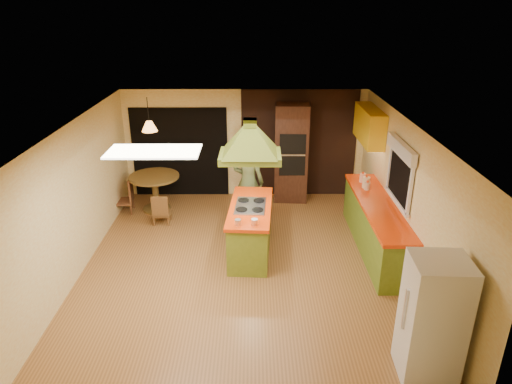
{
  "coord_description": "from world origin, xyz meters",
  "views": [
    {
      "loc": [
        0.2,
        -6.88,
        4.29
      ],
      "look_at": [
        0.24,
        0.61,
        1.15
      ],
      "focal_mm": 32.0,
      "sensor_mm": 36.0,
      "label": 1
    }
  ],
  "objects_px": {
    "wall_oven": "(291,153)",
    "canister_large": "(366,182)",
    "refrigerator": "(432,319)",
    "dining_table": "(155,186)",
    "kitchen_island": "(251,229)",
    "man": "(248,182)"
  },
  "relations": [
    {
      "from": "canister_large",
      "to": "refrigerator",
      "type": "bearing_deg",
      "value": -91.15
    },
    {
      "from": "refrigerator",
      "to": "wall_oven",
      "type": "distance_m",
      "value": 5.59
    },
    {
      "from": "kitchen_island",
      "to": "canister_large",
      "type": "bearing_deg",
      "value": 24.82
    },
    {
      "from": "kitchen_island",
      "to": "refrigerator",
      "type": "relative_size",
      "value": 1.17
    },
    {
      "from": "canister_large",
      "to": "wall_oven",
      "type": "bearing_deg",
      "value": 130.38
    },
    {
      "from": "dining_table",
      "to": "canister_large",
      "type": "xyz_separation_m",
      "value": [
        4.35,
        -0.99,
        0.46
      ]
    },
    {
      "from": "refrigerator",
      "to": "wall_oven",
      "type": "xyz_separation_m",
      "value": [
        -1.26,
        5.44,
        0.32
      ]
    },
    {
      "from": "dining_table",
      "to": "wall_oven",
      "type": "bearing_deg",
      "value": 11.06
    },
    {
      "from": "dining_table",
      "to": "canister_large",
      "type": "bearing_deg",
      "value": -12.77
    },
    {
      "from": "kitchen_island",
      "to": "canister_large",
      "type": "height_order",
      "value": "canister_large"
    },
    {
      "from": "man",
      "to": "kitchen_island",
      "type": "bearing_deg",
      "value": 107.25
    },
    {
      "from": "refrigerator",
      "to": "dining_table",
      "type": "xyz_separation_m",
      "value": [
        -4.28,
        4.85,
        -0.23
      ]
    },
    {
      "from": "refrigerator",
      "to": "dining_table",
      "type": "distance_m",
      "value": 6.47
    },
    {
      "from": "refrigerator",
      "to": "canister_large",
      "type": "xyz_separation_m",
      "value": [
        0.08,
        3.86,
        0.23
      ]
    },
    {
      "from": "kitchen_island",
      "to": "man",
      "type": "distance_m",
      "value": 1.34
    },
    {
      "from": "man",
      "to": "canister_large",
      "type": "relative_size",
      "value": 8.1
    },
    {
      "from": "wall_oven",
      "to": "canister_large",
      "type": "height_order",
      "value": "wall_oven"
    },
    {
      "from": "kitchen_island",
      "to": "refrigerator",
      "type": "distance_m",
      "value": 3.72
    },
    {
      "from": "canister_large",
      "to": "kitchen_island",
      "type": "bearing_deg",
      "value": -159.06
    },
    {
      "from": "kitchen_island",
      "to": "canister_large",
      "type": "relative_size",
      "value": 8.62
    },
    {
      "from": "wall_oven",
      "to": "canister_large",
      "type": "xyz_separation_m",
      "value": [
        1.34,
        -1.58,
        -0.09
      ]
    },
    {
      "from": "refrigerator",
      "to": "dining_table",
      "type": "bearing_deg",
      "value": 134.26
    }
  ]
}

